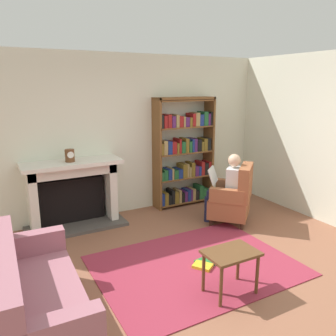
{
  "coord_description": "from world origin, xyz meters",
  "views": [
    {
      "loc": [
        -2.12,
        -2.89,
        2.19
      ],
      "look_at": [
        0.1,
        1.2,
        1.05
      ],
      "focal_mm": 36.35,
      "sensor_mm": 36.0,
      "label": 1
    }
  ],
  "objects_px": {
    "mantel_clock": "(70,156)",
    "bookshelf": "(184,154)",
    "seated_reader": "(227,185)",
    "sofa_floral": "(35,300)",
    "fireplace": "(73,191)",
    "side_table": "(231,258)",
    "armchair_reading": "(234,198)"
  },
  "relations": [
    {
      "from": "mantel_clock",
      "to": "side_table",
      "type": "xyz_separation_m",
      "value": [
        1.05,
        -2.54,
        -0.75
      ]
    },
    {
      "from": "seated_reader",
      "to": "bookshelf",
      "type": "bearing_deg",
      "value": -124.8
    },
    {
      "from": "bookshelf",
      "to": "armchair_reading",
      "type": "distance_m",
      "value": 1.3
    },
    {
      "from": "seated_reader",
      "to": "sofa_floral",
      "type": "distance_m",
      "value": 3.35
    },
    {
      "from": "fireplace",
      "to": "side_table",
      "type": "bearing_deg",
      "value": -68.81
    },
    {
      "from": "fireplace",
      "to": "side_table",
      "type": "distance_m",
      "value": 2.84
    },
    {
      "from": "sofa_floral",
      "to": "fireplace",
      "type": "bearing_deg",
      "value": -19.66
    },
    {
      "from": "mantel_clock",
      "to": "seated_reader",
      "type": "height_order",
      "value": "mantel_clock"
    },
    {
      "from": "fireplace",
      "to": "sofa_floral",
      "type": "bearing_deg",
      "value": -111.22
    },
    {
      "from": "bookshelf",
      "to": "mantel_clock",
      "type": "bearing_deg",
      "value": -176.3
    },
    {
      "from": "fireplace",
      "to": "armchair_reading",
      "type": "height_order",
      "value": "fireplace"
    },
    {
      "from": "side_table",
      "to": "armchair_reading",
      "type": "bearing_deg",
      "value": 50.05
    },
    {
      "from": "mantel_clock",
      "to": "bookshelf",
      "type": "distance_m",
      "value": 2.1
    },
    {
      "from": "fireplace",
      "to": "mantel_clock",
      "type": "height_order",
      "value": "mantel_clock"
    },
    {
      "from": "side_table",
      "to": "bookshelf",
      "type": "bearing_deg",
      "value": 68.79
    },
    {
      "from": "mantel_clock",
      "to": "seated_reader",
      "type": "relative_size",
      "value": 0.17
    },
    {
      "from": "mantel_clock",
      "to": "bookshelf",
      "type": "xyz_separation_m",
      "value": [
        2.09,
        0.14,
        -0.19
      ]
    },
    {
      "from": "fireplace",
      "to": "sofa_floral",
      "type": "relative_size",
      "value": 0.88
    },
    {
      "from": "mantel_clock",
      "to": "sofa_floral",
      "type": "xyz_separation_m",
      "value": [
        -0.86,
        -2.17,
        -0.84
      ]
    },
    {
      "from": "mantel_clock",
      "to": "seated_reader",
      "type": "xyz_separation_m",
      "value": [
        2.24,
        -0.94,
        -0.54
      ]
    },
    {
      "from": "bookshelf",
      "to": "seated_reader",
      "type": "xyz_separation_m",
      "value": [
        0.15,
        -1.08,
        -0.34
      ]
    },
    {
      "from": "fireplace",
      "to": "seated_reader",
      "type": "height_order",
      "value": "seated_reader"
    },
    {
      "from": "fireplace",
      "to": "armchair_reading",
      "type": "relative_size",
      "value": 1.56
    },
    {
      "from": "fireplace",
      "to": "side_table",
      "type": "relative_size",
      "value": 2.71
    },
    {
      "from": "seated_reader",
      "to": "mantel_clock",
      "type": "bearing_deg",
      "value": -65.52
    },
    {
      "from": "fireplace",
      "to": "mantel_clock",
      "type": "distance_m",
      "value": 0.6
    },
    {
      "from": "fireplace",
      "to": "side_table",
      "type": "height_order",
      "value": "fireplace"
    },
    {
      "from": "armchair_reading",
      "to": "fireplace",
      "type": "bearing_deg",
      "value": -68.95
    },
    {
      "from": "mantel_clock",
      "to": "sofa_floral",
      "type": "relative_size",
      "value": 0.11
    },
    {
      "from": "sofa_floral",
      "to": "seated_reader",
      "type": "bearing_deg",
      "value": -66.75
    },
    {
      "from": "fireplace",
      "to": "bookshelf",
      "type": "xyz_separation_m",
      "value": [
        2.06,
        0.03,
        0.4
      ]
    },
    {
      "from": "seated_reader",
      "to": "sofa_floral",
      "type": "relative_size",
      "value": 0.66
    }
  ]
}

